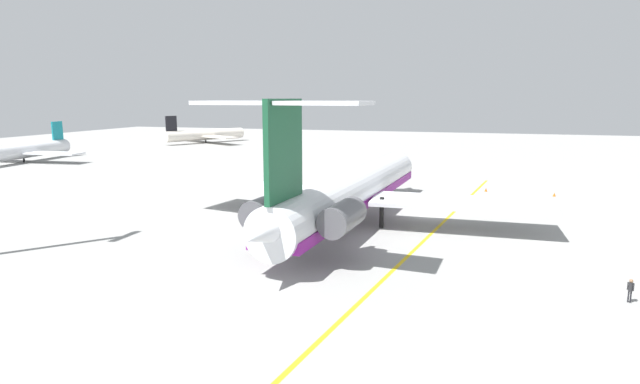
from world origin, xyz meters
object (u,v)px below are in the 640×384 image
airliner_mid_right (20,151)px  safety_cone_nose (554,195)px  main_jetliner (351,191)px  safety_cone_tail (486,190)px  ground_crew_near_tail (631,288)px  ground_crew_near_nose (272,178)px  airliner_far_right (208,135)px  safety_cone_wingtip (300,179)px

airliner_mid_right → safety_cone_nose: airliner_mid_right is taller
main_jetliner → safety_cone_tail: 29.64m
main_jetliner → ground_crew_near_tail: size_ratio=28.07×
ground_crew_near_tail → safety_cone_tail: size_ratio=3.04×
ground_crew_near_nose → ground_crew_near_tail: (-36.62, -41.14, -0.10)m
airliner_mid_right → ground_crew_near_tail: bearing=59.7°
airliner_far_right → ground_crew_near_tail: (-104.69, -90.73, -1.47)m
airliner_mid_right → safety_cone_nose: (-8.09, -104.59, -2.17)m
main_jetliner → safety_cone_nose: bearing=-39.7°
main_jetliner → safety_cone_nose: 34.19m
airliner_mid_right → safety_cone_tail: bearing=80.4°
airliner_mid_right → airliner_far_right: bearing=161.2°
airliner_mid_right → safety_cone_tail: (-6.82, -95.38, -2.17)m
airliner_far_right → ground_crew_near_tail: 138.55m
safety_cone_nose → safety_cone_tail: (1.27, 9.21, 0.00)m
main_jetliner → safety_cone_wingtip: 30.76m
airliner_far_right → main_jetliner: bearing=-115.4°
safety_cone_nose → airliner_mid_right: bearing=85.6°
main_jetliner → ground_crew_near_tail: (-15.55, -23.26, -2.67)m
ground_crew_near_nose → safety_cone_wingtip: size_ratio=3.34×
ground_crew_near_nose → safety_cone_nose: (3.24, -41.65, -0.89)m
safety_cone_tail → ground_crew_near_nose: bearing=97.9°
airliner_mid_right → safety_cone_wingtip: 66.02m
safety_cone_tail → safety_cone_nose: bearing=-97.8°
ground_crew_near_nose → safety_cone_tail: size_ratio=3.34×
airliner_mid_right → ground_crew_near_tail: size_ratio=16.64×
airliner_mid_right → ground_crew_near_tail: 114.60m
safety_cone_wingtip → airliner_mid_right: bearing=84.9°
airliner_mid_right → ground_crew_near_nose: size_ratio=15.15×
airliner_far_right → safety_cone_tail: (-63.56, -82.04, -2.26)m
safety_cone_nose → safety_cone_tail: same height
airliner_far_right → safety_cone_wingtip: bearing=-112.6°
safety_cone_nose → safety_cone_wingtip: same height
main_jetliner → safety_cone_tail: bearing=-25.0°
main_jetliner → airliner_mid_right: (32.41, 80.81, -1.28)m
safety_cone_wingtip → safety_cone_tail: size_ratio=1.00×
airliner_mid_right → airliner_far_right: airliner_far_right is taller
main_jetliner → airliner_mid_right: bearing=72.8°
ground_crew_near_tail → safety_cone_nose: (39.87, -0.52, -0.78)m
main_jetliner → safety_cone_wingtip: bearing=34.2°
ground_crew_near_nose → main_jetliner: bearing=26.4°
airliner_far_right → ground_crew_near_nose: (-68.07, -49.59, -1.37)m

